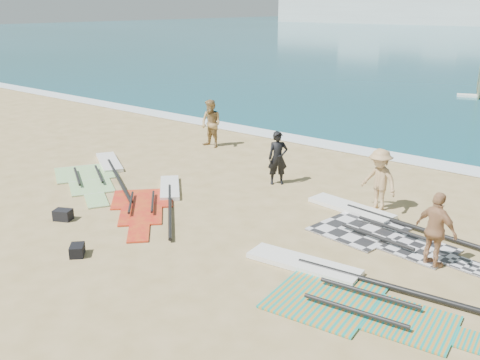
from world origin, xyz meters
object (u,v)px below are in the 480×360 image
Objects in this scene: beachgoer_back at (436,230)px; rig_orange at (347,289)px; beachgoer_left at (211,124)px; rig_green at (100,173)px; rig_red at (155,200)px; gear_bag_far at (77,250)px; gear_bag_near at (63,215)px; beachgoer_mid at (379,180)px; person_wetsuit at (278,158)px; rig_grey at (378,226)px.

rig_orange is at bearing 83.43° from beachgoer_back.
beachgoer_back is at bearing -21.25° from beachgoer_left.
rig_red is at bearing 20.03° from rig_green.
gear_bag_far is at bearing -11.57° from rig_green.
gear_bag_near reaches higher than rig_orange.
beachgoer_mid is (5.49, 3.58, 0.86)m from rig_red.
rig_orange is 2.55m from beachgoer_back.
rig_green is 2.97× the size of beachgoer_back.
rig_red is at bearing -161.62° from person_wetsuit.
rig_green is at bearing 164.41° from rig_orange.
rig_orange is (10.62, -1.70, 0.00)m from rig_green.
rig_red is (-7.08, 1.10, -0.00)m from rig_orange.
gear_bag_far is at bearing -138.95° from person_wetsuit.
rig_green is (-9.64, -1.81, -0.00)m from rig_grey.
gear_bag_far is at bearing -63.31° from beachgoer_left.
rig_grey is 9.81m from rig_green.
beachgoer_back is at bearing -29.33° from beachgoer_mid.
beachgoer_back is at bearing 32.21° from rig_green.
gear_bag_near is 6.90m from person_wetsuit.
rig_grey is 7.73m from gear_bag_far.
rig_grey is 3.64m from rig_orange.
rig_green is 9.55m from beachgoer_mid.
rig_grey is 3.48× the size of beachgoer_back.
beachgoer_mid is at bearing 44.18° from gear_bag_near.
rig_grey is at bearing 35.72° from gear_bag_near.
gear_bag_far is at bearing -26.79° from rig_red.
beachgoer_left is (-4.38, 9.54, 0.85)m from gear_bag_far.
gear_bag_far reaches higher than rig_grey.
rig_grey is 13.90× the size of gear_bag_far.
beachgoer_left reaches higher than gear_bag_near.
beachgoer_left is at bearing 114.66° from gear_bag_far.
gear_bag_far is at bearing -120.87° from rig_grey.
gear_bag_near is at bearing -65.09° from rig_red.
rig_red is at bearing 164.66° from rig_orange.
rig_red is 4.22m from person_wetsuit.
gear_bag_far is (4.86, -4.26, 0.08)m from rig_green.
beachgoer_mid reaches higher than gear_bag_near.
beachgoer_left is at bearing 138.93° from rig_orange.
person_wetsuit is (-5.19, 4.79, 0.84)m from rig_orange.
gear_bag_far reaches higher than rig_red.
rig_grey is 1.57m from beachgoer_mid.
beachgoer_mid is 1.02× the size of beachgoer_back.
rig_green is 3.59m from rig_red.
beachgoer_back reaches higher than rig_green.
rig_orange is 3.20× the size of beachgoer_left.
rig_grey is at bearing 64.89° from rig_red.
beachgoer_left is (-2.19, 8.49, 0.83)m from gear_bag_near.
gear_bag_far is 0.24× the size of beachgoer_mid.
rig_orange is at bearing 23.95° from gear_bag_far.
beachgoer_mid is at bearing 76.42° from rig_red.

